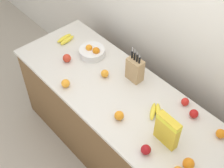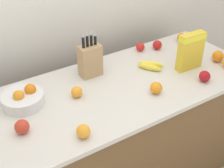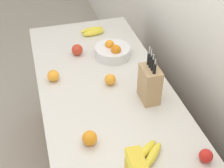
{
  "view_description": "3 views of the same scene",
  "coord_description": "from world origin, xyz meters",
  "px_view_note": "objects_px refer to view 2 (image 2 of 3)",
  "views": [
    {
      "loc": [
        1.33,
        -1.23,
        2.85
      ],
      "look_at": [
        0.0,
        -0.05,
        1.0
      ],
      "focal_mm": 50.0,
      "sensor_mm": 36.0,
      "label": 1
    },
    {
      "loc": [
        -0.83,
        -1.38,
        2.02
      ],
      "look_at": [
        0.02,
        -0.03,
        0.95
      ],
      "focal_mm": 50.0,
      "sensor_mm": 36.0,
      "label": 2
    },
    {
      "loc": [
        1.27,
        -0.36,
        2.09
      ],
      "look_at": [
        -0.08,
        0.02,
        0.97
      ],
      "focal_mm": 50.0,
      "sensor_mm": 36.0,
      "label": 3
    }
  ],
  "objects_px": {
    "orange_back_center": "(218,56)",
    "orange_near_bowl": "(182,37)",
    "cereal_box": "(191,50)",
    "orange_by_cereal": "(77,92)",
    "knife_block": "(90,60)",
    "orange_front_left": "(156,88)",
    "apple_rear": "(205,76)",
    "apple_leftmost": "(22,127)",
    "apple_rightmost": "(157,45)",
    "fruit_bowl": "(23,99)",
    "banana_bunch_left": "(150,66)",
    "orange_mid_right": "(83,131)",
    "apple_middle": "(140,47)"
  },
  "relations": [
    {
      "from": "banana_bunch_left",
      "to": "orange_mid_right",
      "type": "xyz_separation_m",
      "value": [
        -0.72,
        -0.36,
        0.02
      ]
    },
    {
      "from": "apple_rightmost",
      "to": "knife_block",
      "type": "bearing_deg",
      "value": -175.41
    },
    {
      "from": "cereal_box",
      "to": "banana_bunch_left",
      "type": "bearing_deg",
      "value": 150.28
    },
    {
      "from": "orange_by_cereal",
      "to": "orange_mid_right",
      "type": "bearing_deg",
      "value": -111.55
    },
    {
      "from": "apple_leftmost",
      "to": "orange_near_bowl",
      "type": "xyz_separation_m",
      "value": [
        1.45,
        0.36,
        -0.0
      ]
    },
    {
      "from": "apple_rightmost",
      "to": "orange_by_cereal",
      "type": "bearing_deg",
      "value": -164.37
    },
    {
      "from": "cereal_box",
      "to": "orange_near_bowl",
      "type": "xyz_separation_m",
      "value": [
        0.25,
        0.34,
        -0.11
      ]
    },
    {
      "from": "apple_middle",
      "to": "apple_leftmost",
      "type": "height_order",
      "value": "apple_leftmost"
    },
    {
      "from": "orange_front_left",
      "to": "apple_rear",
      "type": "bearing_deg",
      "value": -10.48
    },
    {
      "from": "apple_rear",
      "to": "apple_leftmost",
      "type": "xyz_separation_m",
      "value": [
        -1.17,
        0.16,
        0.0
      ]
    },
    {
      "from": "knife_block",
      "to": "orange_front_left",
      "type": "relative_size",
      "value": 4.32
    },
    {
      "from": "apple_leftmost",
      "to": "orange_front_left",
      "type": "xyz_separation_m",
      "value": [
        0.82,
        -0.09,
        -0.0
      ]
    },
    {
      "from": "banana_bunch_left",
      "to": "apple_rear",
      "type": "height_order",
      "value": "apple_rear"
    },
    {
      "from": "orange_front_left",
      "to": "orange_near_bowl",
      "type": "distance_m",
      "value": 0.77
    },
    {
      "from": "cereal_box",
      "to": "orange_by_cereal",
      "type": "bearing_deg",
      "value": 174.29
    },
    {
      "from": "knife_block",
      "to": "apple_rear",
      "type": "xyz_separation_m",
      "value": [
        0.59,
        -0.47,
        -0.08
      ]
    },
    {
      "from": "apple_middle",
      "to": "orange_near_bowl",
      "type": "bearing_deg",
      "value": -7.66
    },
    {
      "from": "fruit_bowl",
      "to": "orange_mid_right",
      "type": "relative_size",
      "value": 3.28
    },
    {
      "from": "apple_rightmost",
      "to": "apple_leftmost",
      "type": "height_order",
      "value": "apple_leftmost"
    },
    {
      "from": "apple_leftmost",
      "to": "orange_near_bowl",
      "type": "distance_m",
      "value": 1.49
    },
    {
      "from": "apple_leftmost",
      "to": "orange_back_center",
      "type": "height_order",
      "value": "orange_back_center"
    },
    {
      "from": "banana_bunch_left",
      "to": "apple_middle",
      "type": "bearing_deg",
      "value": 68.86
    },
    {
      "from": "knife_block",
      "to": "orange_front_left",
      "type": "bearing_deg",
      "value": -59.37
    },
    {
      "from": "orange_front_left",
      "to": "orange_near_bowl",
      "type": "bearing_deg",
      "value": 35.65
    },
    {
      "from": "apple_rightmost",
      "to": "orange_mid_right",
      "type": "relative_size",
      "value": 0.96
    },
    {
      "from": "fruit_bowl",
      "to": "apple_middle",
      "type": "distance_m",
      "value": 1.0
    },
    {
      "from": "fruit_bowl",
      "to": "orange_near_bowl",
      "type": "distance_m",
      "value": 1.37
    },
    {
      "from": "knife_block",
      "to": "banana_bunch_left",
      "type": "xyz_separation_m",
      "value": [
        0.39,
        -0.15,
        -0.09
      ]
    },
    {
      "from": "fruit_bowl",
      "to": "cereal_box",
      "type": "bearing_deg",
      "value": -10.85
    },
    {
      "from": "apple_leftmost",
      "to": "orange_back_center",
      "type": "xyz_separation_m",
      "value": [
        1.45,
        -0.02,
        0.0
      ]
    },
    {
      "from": "banana_bunch_left",
      "to": "orange_near_bowl",
      "type": "relative_size",
      "value": 2.59
    },
    {
      "from": "banana_bunch_left",
      "to": "apple_rear",
      "type": "relative_size",
      "value": 2.54
    },
    {
      "from": "orange_near_bowl",
      "to": "orange_mid_right",
      "type": "xyz_separation_m",
      "value": [
        -1.19,
        -0.56,
        0.0
      ]
    },
    {
      "from": "fruit_bowl",
      "to": "apple_leftmost",
      "type": "distance_m",
      "value": 0.25
    },
    {
      "from": "orange_back_center",
      "to": "apple_rightmost",
      "type": "bearing_deg",
      "value": 123.23
    },
    {
      "from": "orange_by_cereal",
      "to": "orange_near_bowl",
      "type": "relative_size",
      "value": 0.97
    },
    {
      "from": "banana_bunch_left",
      "to": "orange_near_bowl",
      "type": "xyz_separation_m",
      "value": [
        0.47,
        0.2,
        0.02
      ]
    },
    {
      "from": "apple_leftmost",
      "to": "orange_back_center",
      "type": "relative_size",
      "value": 0.94
    },
    {
      "from": "banana_bunch_left",
      "to": "orange_mid_right",
      "type": "distance_m",
      "value": 0.8
    },
    {
      "from": "cereal_box",
      "to": "fruit_bowl",
      "type": "bearing_deg",
      "value": 171.37
    },
    {
      "from": "apple_rear",
      "to": "orange_back_center",
      "type": "relative_size",
      "value": 0.89
    },
    {
      "from": "fruit_bowl",
      "to": "apple_rightmost",
      "type": "distance_m",
      "value": 1.12
    },
    {
      "from": "knife_block",
      "to": "orange_front_left",
      "type": "xyz_separation_m",
      "value": [
        0.24,
        -0.4,
        -0.07
      ]
    },
    {
      "from": "banana_bunch_left",
      "to": "apple_leftmost",
      "type": "height_order",
      "value": "apple_leftmost"
    },
    {
      "from": "apple_rightmost",
      "to": "orange_near_bowl",
      "type": "height_order",
      "value": "orange_near_bowl"
    },
    {
      "from": "orange_front_left",
      "to": "banana_bunch_left",
      "type": "bearing_deg",
      "value": 58.54
    },
    {
      "from": "orange_back_center",
      "to": "orange_near_bowl",
      "type": "xyz_separation_m",
      "value": [
        0.0,
        0.38,
        -0.01
      ]
    },
    {
      "from": "apple_rear",
      "to": "orange_mid_right",
      "type": "relative_size",
      "value": 1.0
    },
    {
      "from": "orange_front_left",
      "to": "orange_mid_right",
      "type": "height_order",
      "value": "orange_front_left"
    },
    {
      "from": "orange_back_center",
      "to": "orange_near_bowl",
      "type": "distance_m",
      "value": 0.38
    }
  ]
}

